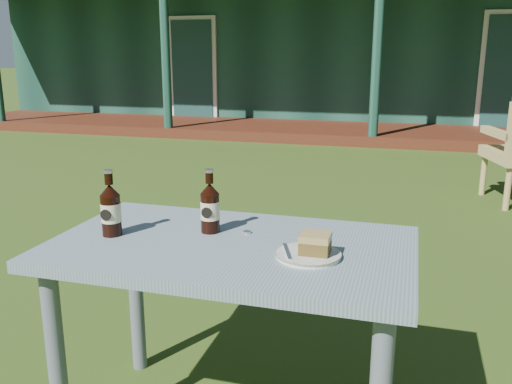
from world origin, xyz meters
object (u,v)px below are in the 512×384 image
(cola_bottle_near, at_px, (210,207))
(cafe_table, at_px, (231,271))
(plate, at_px, (308,255))
(cake_slice, at_px, (315,243))
(cola_bottle_far, at_px, (111,209))

(cola_bottle_near, bearing_deg, cafe_table, -39.17)
(plate, bearing_deg, cake_slice, 22.27)
(plate, distance_m, cake_slice, 0.04)
(plate, xyz_separation_m, cake_slice, (0.02, 0.01, 0.04))
(plate, xyz_separation_m, cola_bottle_far, (-0.69, 0.02, 0.08))
(cafe_table, distance_m, cola_bottle_far, 0.46)
(cake_slice, bearing_deg, cola_bottle_far, 179.15)
(cola_bottle_near, bearing_deg, plate, -20.98)
(cafe_table, xyz_separation_m, plate, (0.27, -0.06, 0.11))
(plate, height_order, cake_slice, cake_slice)
(cake_slice, height_order, cola_bottle_far, cola_bottle_far)
(cafe_table, height_order, plate, plate)
(plate, bearing_deg, cola_bottle_near, 159.02)
(cake_slice, bearing_deg, cola_bottle_near, 160.96)
(plate, relative_size, cola_bottle_far, 0.88)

